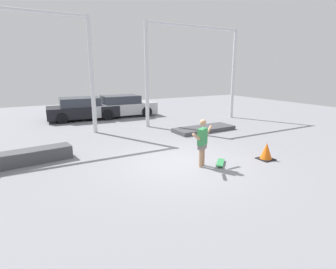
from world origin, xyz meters
name	(u,v)px	position (x,y,z in m)	size (l,w,h in m)	color
ground_plane	(182,163)	(0.00, 0.00, 0.00)	(36.00, 36.00, 0.00)	gray
skateboarder	(202,141)	(0.39, -0.52, 0.83)	(1.19, 0.70, 1.50)	tan
skateboard	(220,163)	(1.01, -0.69, 0.06)	(0.68, 0.68, 0.08)	#338C4C
grind_box	(26,157)	(-4.45, 2.41, 0.22)	(2.78, 0.66, 0.44)	#47474C
manual_pad	(204,129)	(3.45, 3.47, 0.09)	(3.16, 1.17, 0.19)	#47474C
canopy_support_left	(17,60)	(-4.34, 5.75, 3.34)	(6.09, 0.20, 5.34)	silver
canopy_support_right	(194,63)	(4.34, 5.75, 3.34)	(6.09, 0.20, 5.34)	silver
parked_car_black	(82,109)	(-1.21, 9.60, 0.65)	(4.25, 2.26, 1.35)	black
parked_car_silver	(123,106)	(1.31, 9.46, 0.67)	(4.18, 1.98, 1.37)	#B7BABF
traffic_cone	(266,151)	(2.69, -1.05, 0.28)	(0.50, 0.50, 0.58)	black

